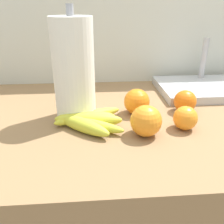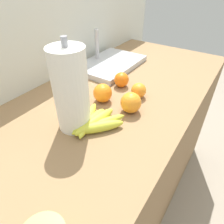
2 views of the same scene
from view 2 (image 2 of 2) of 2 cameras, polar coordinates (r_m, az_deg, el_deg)
The scene contains 10 objects.
ground_plane at distance 1.56m, azimuth -0.01°, elevation -23.59°, with size 6.00×6.00×0.00m, color gray.
counter at distance 1.20m, azimuth -0.02°, elevation -13.25°, with size 1.62×0.71×0.86m, color olive.
wall_back at distance 1.25m, azimuth -14.74°, elevation 1.24°, with size 2.02×0.06×1.30m, color silver.
banana_bunch at distance 0.74m, azimuth -4.95°, elevation -3.05°, with size 0.21×0.19×0.04m.
orange_back_left at distance 0.90m, azimuth 7.59°, elevation 6.12°, with size 0.07×0.07×0.07m, color orange.
orange_right at distance 0.86m, azimuth -2.68°, elevation 5.42°, with size 0.08×0.08×0.08m, color orange.
orange_back_right at distance 0.80m, azimuth 5.38°, elevation 2.66°, with size 0.08×0.08×0.08m, color orange.
orange_front at distance 0.98m, azimuth 2.69°, elevation 9.17°, with size 0.07×0.07×0.07m, color orange.
paper_towel_roll at distance 0.68m, azimuth -11.57°, elevation 5.91°, with size 0.12×0.12×0.32m.
sink_basin at distance 1.21m, azimuth -0.54°, elevation 13.67°, with size 0.40×0.27×0.20m.
Camera 2 is at (-0.65, -0.43, 1.35)m, focal length 32.15 mm.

